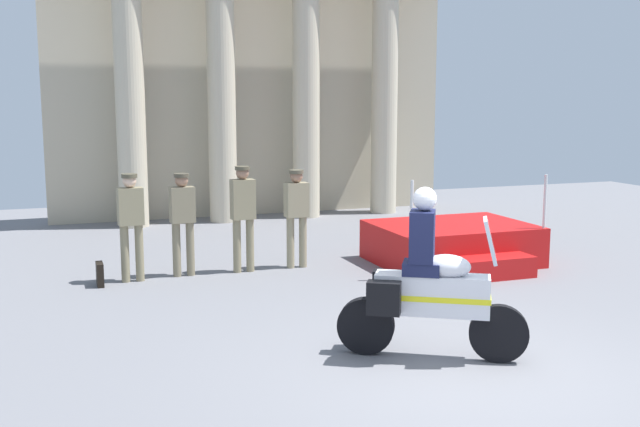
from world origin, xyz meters
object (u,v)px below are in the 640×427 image
at_px(officer_in_row_2, 243,210).
at_px(motorcycle_with_rider, 426,287).
at_px(officer_in_row_3, 297,210).
at_px(officer_in_row_0, 131,218).
at_px(reviewing_stand, 454,245).
at_px(officer_in_row_1, 183,216).
at_px(briefcase_on_ground, 100,274).

xyz_separation_m(officer_in_row_2, motorcycle_with_rider, (0.86, -4.70, -0.23)).
bearing_deg(officer_in_row_2, officer_in_row_3, 176.70).
xyz_separation_m(officer_in_row_0, officer_in_row_2, (1.79, 0.05, 0.03)).
bearing_deg(officer_in_row_2, motorcycle_with_rider, 96.54).
bearing_deg(officer_in_row_3, officer_in_row_2, -3.30).
height_order(reviewing_stand, officer_in_row_3, officer_in_row_3).
distance_m(officer_in_row_0, officer_in_row_3, 2.71).
height_order(officer_in_row_0, officer_in_row_3, officer_in_row_0).
height_order(officer_in_row_0, motorcycle_with_rider, motorcycle_with_rider).
distance_m(reviewing_stand, officer_in_row_3, 2.79).
bearing_deg(motorcycle_with_rider, officer_in_row_1, 142.27).
relative_size(reviewing_stand, officer_in_row_0, 1.56).
xyz_separation_m(reviewing_stand, officer_in_row_0, (-5.35, 0.57, 0.67)).
distance_m(officer_in_row_0, briefcase_on_ground, 0.97).
bearing_deg(officer_in_row_1, motorcycle_with_rider, 107.30).
height_order(officer_in_row_2, motorcycle_with_rider, motorcycle_with_rider).
relative_size(officer_in_row_0, officer_in_row_1, 1.02).
xyz_separation_m(officer_in_row_2, officer_in_row_3, (0.92, 0.01, -0.05)).
height_order(reviewing_stand, officer_in_row_1, officer_in_row_1).
bearing_deg(officer_in_row_3, reviewing_stand, 162.90).
height_order(officer_in_row_1, motorcycle_with_rider, motorcycle_with_rider).
bearing_deg(officer_in_row_3, motorcycle_with_rider, 85.45).
relative_size(reviewing_stand, briefcase_on_ground, 7.29).
bearing_deg(officer_in_row_2, reviewing_stand, 166.37).
distance_m(officer_in_row_3, briefcase_on_ground, 3.31).
bearing_deg(officer_in_row_2, officer_in_row_0, -2.27).
distance_m(officer_in_row_2, motorcycle_with_rider, 4.78).
relative_size(officer_in_row_1, motorcycle_with_rider, 0.87).
xyz_separation_m(officer_in_row_1, briefcase_on_ground, (-1.32, -0.22, -0.80)).
bearing_deg(reviewing_stand, motorcycle_with_rider, -123.52).
distance_m(reviewing_stand, officer_in_row_1, 4.63).
xyz_separation_m(officer_in_row_3, motorcycle_with_rider, (-0.06, -4.71, -0.18)).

